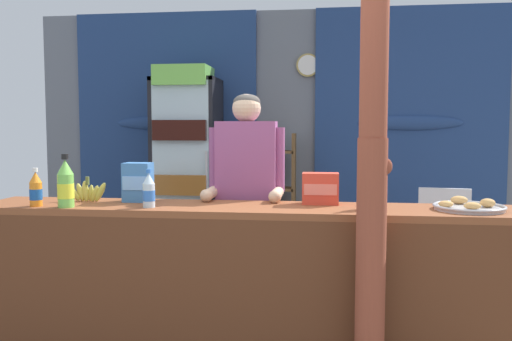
{
  "coord_description": "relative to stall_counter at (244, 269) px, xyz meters",
  "views": [
    {
      "loc": [
        0.34,
        -2.72,
        1.36
      ],
      "look_at": [
        -0.09,
        0.74,
        1.08
      ],
      "focal_mm": 37.46,
      "sensor_mm": 36.0,
      "label": 1
    }
  ],
  "objects": [
    {
      "name": "soda_bottle_cola",
      "position": [
        0.7,
        0.06,
        0.44
      ],
      "size": [
        0.08,
        0.08,
        0.21
      ],
      "color": "black",
      "rests_on": "stall_counter"
    },
    {
      "name": "bottle_shelf_rack",
      "position": [
        -0.08,
        2.63,
        0.12
      ],
      "size": [
        0.48,
        0.28,
        1.31
      ],
      "color": "brown",
      "rests_on": "ground"
    },
    {
      "name": "plastic_lawn_chair",
      "position": [
        1.48,
        1.74,
        -0.06
      ],
      "size": [
        0.5,
        0.5,
        0.86
      ],
      "color": "silver",
      "rests_on": "ground"
    },
    {
      "name": "pastry_tray",
      "position": [
        1.26,
        0.11,
        0.37
      ],
      "size": [
        0.39,
        0.39,
        0.07
      ],
      "color": "#BCBCC1",
      "rests_on": "stall_counter"
    },
    {
      "name": "ground_plane",
      "position": [
        0.1,
        1.0,
        -0.55
      ],
      "size": [
        8.2,
        8.2,
        0.0
      ],
      "primitive_type": "plane",
      "color": "gray"
    },
    {
      "name": "timber_post",
      "position": [
        0.69,
        -0.27,
        0.7
      ],
      "size": [
        0.17,
        0.15,
        2.62
      ],
      "color": "brown",
      "rests_on": "ground"
    },
    {
      "name": "back_wall_curtained",
      "position": [
        0.09,
        2.94,
        0.8
      ],
      "size": [
        5.71,
        0.22,
        2.64
      ],
      "color": "slate",
      "rests_on": "ground"
    },
    {
      "name": "soda_bottle_lime_soda",
      "position": [
        -1.03,
        -0.07,
        0.48
      ],
      "size": [
        0.09,
        0.09,
        0.31
      ],
      "color": "#75C64C",
      "rests_on": "stall_counter"
    },
    {
      "name": "banana_bunch",
      "position": [
        -1.02,
        0.19,
        0.41
      ],
      "size": [
        0.28,
        0.06,
        0.16
      ],
      "color": "#CCC14C",
      "rests_on": "stall_counter"
    },
    {
      "name": "shopkeeper",
      "position": [
        -0.06,
        0.52,
        0.44
      ],
      "size": [
        0.51,
        0.42,
        1.59
      ],
      "color": "#28282D",
      "rests_on": "ground"
    },
    {
      "name": "snack_box_biscuit",
      "position": [
        -0.7,
        0.21,
        0.47
      ],
      "size": [
        0.17,
        0.13,
        0.24
      ],
      "color": "#3D75B7",
      "rests_on": "stall_counter"
    },
    {
      "name": "soda_bottle_orange_soda",
      "position": [
        -1.23,
        -0.06,
        0.45
      ],
      "size": [
        0.07,
        0.07,
        0.23
      ],
      "color": "orange",
      "rests_on": "stall_counter"
    },
    {
      "name": "snack_box_crackers",
      "position": [
        0.43,
        0.24,
        0.44
      ],
      "size": [
        0.22,
        0.13,
        0.19
      ],
      "color": "#E5422D",
      "rests_on": "stall_counter"
    },
    {
      "name": "soda_bottle_water",
      "position": [
        -0.55,
        -0.02,
        0.44
      ],
      "size": [
        0.07,
        0.07,
        0.22
      ],
      "color": "silver",
      "rests_on": "stall_counter"
    },
    {
      "name": "drink_fridge",
      "position": [
        -0.95,
        2.41,
        0.52
      ],
      "size": [
        0.66,
        0.63,
        1.98
      ],
      "color": "black",
      "rests_on": "ground"
    },
    {
      "name": "stall_counter",
      "position": [
        0.0,
        0.0,
        0.0
      ],
      "size": [
        3.23,
        0.5,
        0.9
      ],
      "color": "brown",
      "rests_on": "ground"
    }
  ]
}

